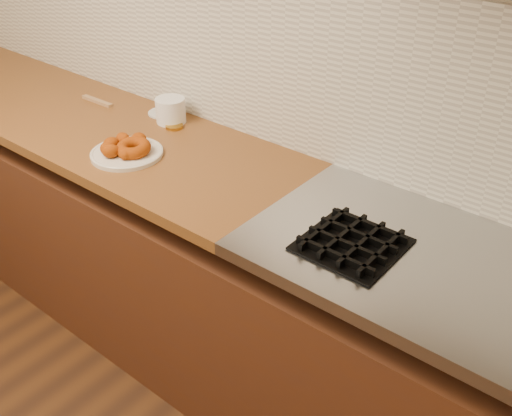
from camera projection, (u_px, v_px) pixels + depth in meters
name	position (u px, v px, depth m)	size (l,w,h in m)	color
wall_back	(224.00, 5.00, 2.08)	(4.00, 0.02, 2.70)	tan
base_cabinet	(180.00, 266.00, 2.40)	(3.60, 0.60, 0.77)	#4A2311
butcher_block	(61.00, 111.00, 2.48)	(2.30, 0.62, 0.04)	brown
stovetop	(486.00, 288.00, 1.52)	(1.30, 0.62, 0.04)	#9EA0A5
backsplash	(223.00, 48.00, 2.16)	(3.60, 0.02, 0.60)	silver
burner_grates	(466.00, 291.00, 1.46)	(0.91, 0.26, 0.03)	black
donut_plate	(127.00, 153.00, 2.09)	(0.25, 0.25, 0.01)	beige
ring_donut	(133.00, 148.00, 2.07)	(0.12, 0.12, 0.04)	#9F3B06
fried_dough_chunks	(119.00, 145.00, 2.08)	(0.16, 0.20, 0.05)	#9F3B06
plastic_tub	(171.00, 110.00, 2.31)	(0.12, 0.12, 0.10)	white
tub_lid	(163.00, 113.00, 2.41)	(0.12, 0.12, 0.01)	silver
brass_jar_lid	(174.00, 126.00, 2.29)	(0.07, 0.07, 0.01)	#B07F23
wooden_utensil	(97.00, 101.00, 2.50)	(0.17, 0.02, 0.01)	#A87F53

